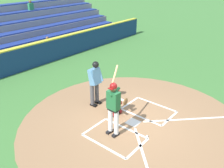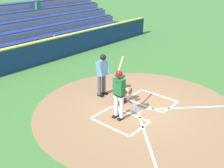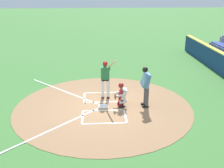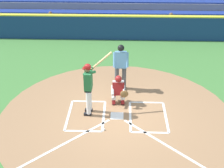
{
  "view_description": "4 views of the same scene",
  "coord_description": "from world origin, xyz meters",
  "px_view_note": "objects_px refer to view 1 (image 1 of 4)",
  "views": [
    {
      "loc": [
        6.02,
        3.96,
        4.93
      ],
      "look_at": [
        0.02,
        -0.96,
        1.25
      ],
      "focal_mm": 38.62,
      "sensor_mm": 36.0,
      "label": 1
    },
    {
      "loc": [
        7.73,
        5.35,
        5.13
      ],
      "look_at": [
        0.45,
        -0.9,
        0.99
      ],
      "focal_mm": 43.71,
      "sensor_mm": 36.0,
      "label": 2
    },
    {
      "loc": [
        -11.13,
        0.28,
        5.14
      ],
      "look_at": [
        0.43,
        -0.43,
        0.92
      ],
      "focal_mm": 42.97,
      "sensor_mm": 36.0,
      "label": 3
    },
    {
      "loc": [
        -0.15,
        9.05,
        6.13
      ],
      "look_at": [
        0.19,
        -0.48,
        0.98
      ],
      "focal_mm": 51.35,
      "sensor_mm": 36.0,
      "label": 4
    }
  ],
  "objects_px": {
    "plate_umpire": "(95,80)",
    "baseball": "(147,136)",
    "batter": "(113,105)",
    "catcher": "(116,101)"
  },
  "relations": [
    {
      "from": "batter",
      "to": "plate_umpire",
      "type": "xyz_separation_m",
      "value": [
        -1.03,
        -1.75,
        -0.02
      ]
    },
    {
      "from": "catcher",
      "to": "plate_umpire",
      "type": "relative_size",
      "value": 0.61
    },
    {
      "from": "catcher",
      "to": "baseball",
      "type": "height_order",
      "value": "catcher"
    },
    {
      "from": "batter",
      "to": "catcher",
      "type": "height_order",
      "value": "batter"
    },
    {
      "from": "batter",
      "to": "plate_umpire",
      "type": "height_order",
      "value": "batter"
    },
    {
      "from": "plate_umpire",
      "to": "baseball",
      "type": "height_order",
      "value": "plate_umpire"
    },
    {
      "from": "plate_umpire",
      "to": "baseball",
      "type": "distance_m",
      "value": 2.96
    },
    {
      "from": "catcher",
      "to": "baseball",
      "type": "relative_size",
      "value": 15.27
    },
    {
      "from": "batter",
      "to": "baseball",
      "type": "height_order",
      "value": "batter"
    },
    {
      "from": "catcher",
      "to": "plate_umpire",
      "type": "height_order",
      "value": "plate_umpire"
    }
  ]
}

